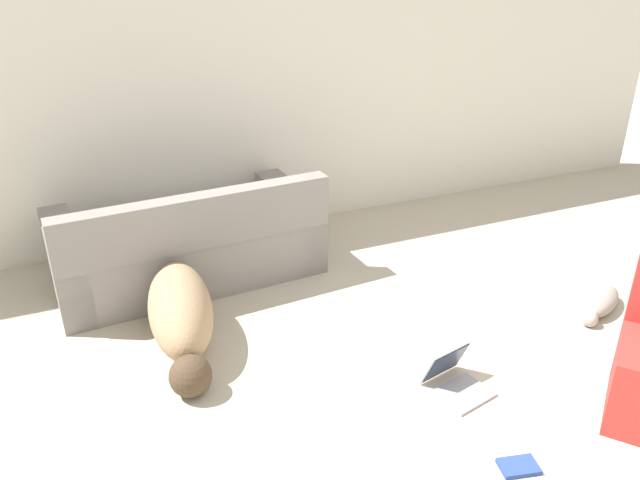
# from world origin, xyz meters

# --- Properties ---
(wall_back) EXTENTS (7.69, 0.06, 2.46)m
(wall_back) POSITION_xyz_m (0.00, 3.45, 1.23)
(wall_back) COLOR silver
(wall_back) RESTS_ON ground_plane
(couch) EXTENTS (1.90, 1.02, 0.76)m
(couch) POSITION_xyz_m (-1.06, 2.77, 0.25)
(couch) COLOR gray
(couch) RESTS_ON ground_plane
(dog) EXTENTS (0.49, 1.36, 0.44)m
(dog) POSITION_xyz_m (-1.29, 1.94, 0.21)
(dog) COLOR #A38460
(dog) RESTS_ON ground_plane
(cat) EXTENTS (0.58, 0.36, 0.13)m
(cat) POSITION_xyz_m (1.33, 1.21, 0.07)
(cat) COLOR gray
(cat) RESTS_ON ground_plane
(laptop_open) EXTENTS (0.35, 0.38, 0.23)m
(laptop_open) POSITION_xyz_m (-0.02, 0.95, 0.08)
(laptop_open) COLOR gray
(laptop_open) RESTS_ON ground_plane
(book_blue) EXTENTS (0.20, 0.16, 0.02)m
(book_blue) POSITION_xyz_m (-0.07, 0.32, 0.01)
(book_blue) COLOR #28428E
(book_blue) RESTS_ON ground_plane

